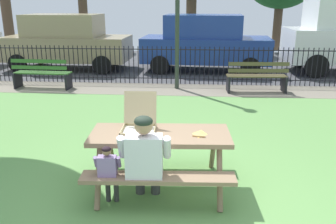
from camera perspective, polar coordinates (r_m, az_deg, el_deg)
ground at (r=5.68m, az=1.82°, el=-7.82°), size 28.00×10.74×0.02m
cobblestone_walkway at (r=10.10m, az=3.02°, el=3.55°), size 28.00×1.40×0.01m
street_asphalt at (r=14.31m, az=3.46°, el=7.65°), size 28.00×7.20×0.01m
picnic_table_foreground at (r=4.69m, az=-1.24°, el=-5.34°), size 1.87×1.57×0.79m
pizza_box_open at (r=4.72m, az=-4.61°, el=-1.52°), size 0.45×0.52×0.48m
pizza_slice_on_table at (r=4.58m, az=5.07°, el=-3.52°), size 0.18×0.24×0.02m
adult_at_table at (r=4.21m, az=-3.70°, el=-7.19°), size 0.62×0.61×1.19m
child_at_table at (r=4.31m, az=-9.45°, el=-9.09°), size 0.32×0.31×0.82m
iron_fence_streetside at (r=10.66m, az=3.17°, el=7.44°), size 19.64×0.03×1.12m
park_bench_left at (r=10.77m, az=-19.46°, el=5.74°), size 1.62×0.53×0.85m
park_bench_center at (r=10.01m, az=13.97°, el=5.40°), size 1.62×0.55×0.85m
parked_car_left at (r=13.57m, az=-15.85°, el=10.82°), size 4.46×2.03×1.94m
parked_car_center at (r=12.77m, az=5.92°, el=11.00°), size 4.50×2.12×1.94m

